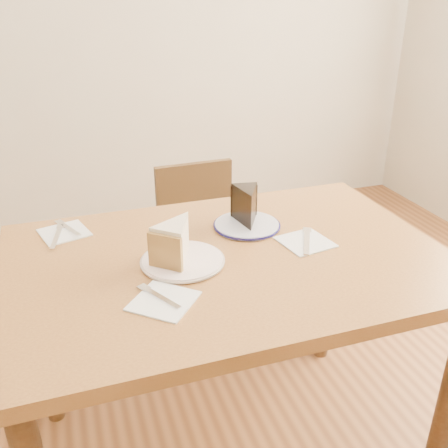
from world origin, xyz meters
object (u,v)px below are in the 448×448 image
table (228,286)px  plate_navy (247,225)px  chair_far (205,251)px  chocolate_cake (248,208)px  plate_cream (183,261)px  carrot_cake (178,241)px

table → plate_navy: size_ratio=6.12×
table → chair_far: 0.66m
table → chocolate_cake: (0.12, 0.15, 0.16)m
plate_cream → carrot_cake: carrot_cake is taller
chair_far → carrot_cake: carrot_cake is taller
plate_cream → carrot_cake: (-0.01, 0.02, 0.05)m
chair_far → plate_navy: bearing=87.9°
chair_far → chocolate_cake: chocolate_cake is taller
chair_far → carrot_cake: (-0.25, -0.60, 0.38)m
plate_cream → plate_navy: (0.24, 0.15, 0.00)m
plate_navy → chocolate_cake: chocolate_cake is taller
plate_cream → chocolate_cake: 0.29m
table → plate_cream: size_ratio=5.58×
chair_far → carrot_cake: 0.75m
plate_navy → chocolate_cake: bearing=45.1°
plate_cream → carrot_cake: size_ratio=1.68×
table → plate_cream: plate_cream is taller
plate_navy → chair_far: bearing=90.3°
plate_cream → chocolate_cake: bearing=32.3°
chair_far → plate_cream: bearing=66.3°
table → chocolate_cake: size_ratio=10.55×
plate_navy → table: bearing=-127.1°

